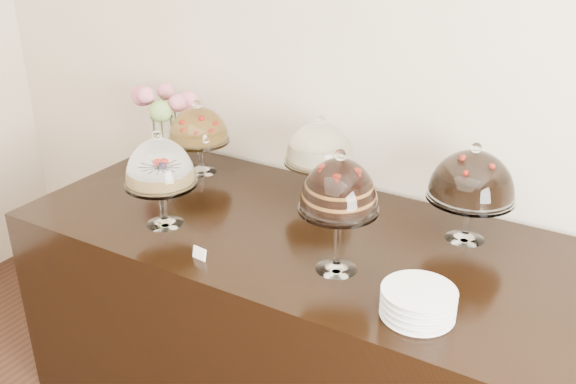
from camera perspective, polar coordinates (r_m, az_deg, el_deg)
The scene contains 10 objects.
wall_back at distance 2.69m, azimuth 12.16°, elevation 11.49°, with size 5.00×0.04×3.00m, color beige.
display_counter at distance 2.78m, azimuth 0.54°, elevation -11.51°, with size 2.20×1.00×0.90m, color black.
cake_stand_sugar_sponge at distance 2.52m, azimuth -11.33°, elevation 2.21°, with size 0.28×0.28×0.39m.
cake_stand_choco_layer at distance 2.14m, azimuth 4.57°, elevation 0.17°, with size 0.27×0.27×0.45m.
cake_stand_cheesecake at distance 2.71m, azimuth 2.85°, elevation 4.03°, with size 0.30×0.30×0.38m.
cake_stand_dark_choco at distance 2.45m, azimuth 16.06°, elevation 1.10°, with size 0.33×0.33×0.39m.
cake_stand_fruit_tart at distance 3.01m, azimuth -7.97°, elevation 5.65°, with size 0.29×0.29×0.35m.
flower_vase at distance 3.18m, azimuth -11.03°, elevation 6.84°, with size 0.30×0.30×0.38m.
plate_stack at distance 2.06m, azimuth 11.49°, elevation -9.64°, with size 0.23×0.23×0.09m.
price_card_left at distance 2.35m, azimuth -7.88°, elevation -5.43°, with size 0.06×0.01×0.04m, color white.
Camera 1 is at (0.83, 0.51, 2.09)m, focal length 40.00 mm.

